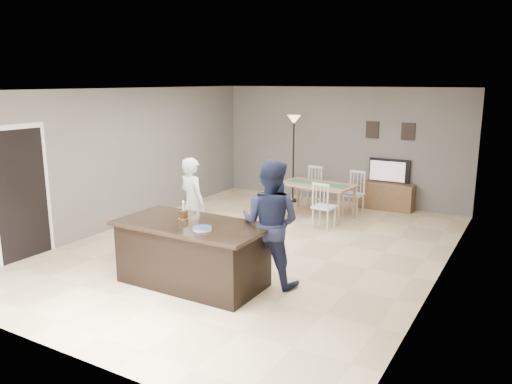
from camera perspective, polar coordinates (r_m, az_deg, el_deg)
The scene contains 14 objects.
floor at distance 8.72m, azimuth 0.02°, elevation -6.37°, with size 8.00×8.00×0.00m, color #DBBC8C.
room_shell at distance 8.33m, azimuth 0.02°, elevation 4.60°, with size 8.00×8.00×8.00m.
kitchen_island at distance 7.16m, azimuth -7.25°, elevation -6.95°, with size 2.15×1.10×0.90m.
tv_console at distance 11.58m, azimuth 14.63°, elevation -0.45°, with size 1.20×0.40×0.60m, color brown.
television at distance 11.54m, azimuth 14.88°, elevation 2.34°, with size 0.91×0.12×0.53m, color black.
tv_screen_glow at distance 11.46m, azimuth 14.78°, elevation 2.31°, with size 0.78×0.78×0.00m, color orange.
picture_frames at distance 11.56m, azimuth 15.07°, elevation 6.79°, with size 1.10×0.02×0.38m.
doorway at distance 8.75m, azimuth -25.29°, elevation 0.98°, with size 0.00×2.10×2.65m.
woman at distance 8.58m, azimuth -7.28°, elevation -1.30°, with size 0.58×0.38×1.58m, color silver.
man at distance 6.97m, azimuth 1.66°, elevation -3.56°, with size 0.87×0.68×1.80m, color #1B213D.
birthday_cake at distance 7.25m, azimuth -8.27°, elevation -2.54°, with size 0.17×0.17×0.26m.
plate_stack at distance 6.67m, azimuth -6.16°, elevation -4.18°, with size 0.26×0.26×0.04m.
dining_table at distance 10.60m, azimuth 7.02°, elevation 0.28°, with size 1.61×1.85×0.93m.
floor_lamp at distance 11.78m, azimuth 4.33°, elevation 6.50°, with size 0.31×0.31×2.05m.
Camera 1 is at (4.12, -7.15, 2.84)m, focal length 35.00 mm.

